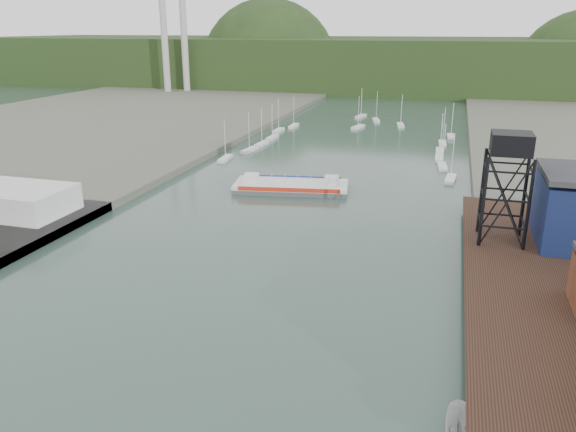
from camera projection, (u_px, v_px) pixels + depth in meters
The scene contains 8 objects.
east_pier at pixel (522, 279), 70.81m from camera, with size 14.00×70.00×2.45m.
white_shed at pixel (16, 200), 96.26m from camera, with size 18.00×12.00×4.50m, color silver.
lift_tower at pixel (511, 150), 78.74m from camera, with size 6.50×6.50×16.00m.
marina_sailboats at pixel (357, 140), 166.08m from camera, with size 57.71×92.65×0.90m.
smokestacks at pixel (174, 31), 270.24m from camera, with size 11.20×8.20×60.00m.
distant_hills at pixel (400, 67), 312.00m from camera, with size 500.00×120.00×80.00m.
chain_ferry at pixel (291, 186), 115.44m from camera, with size 24.35×12.97×3.33m.
motorboat at pixel (460, 431), 45.26m from camera, with size 2.29×6.08×2.35m, color silver.
Camera 1 is at (26.73, -25.21, 32.18)m, focal length 35.00 mm.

